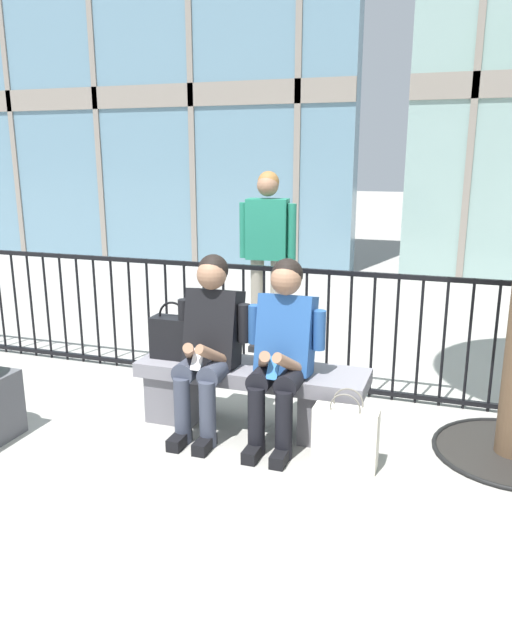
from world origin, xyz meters
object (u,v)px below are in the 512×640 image
seated_person_companion (282,347)px  handbag_on_bench (174,337)px  shopping_bag (345,437)px  stone_bench (251,390)px  bystander_at_railing (267,248)px  seated_person_with_phone (209,339)px

seated_person_companion → handbag_on_bench: size_ratio=2.95×
handbag_on_bench → shopping_bag: size_ratio=0.83×
stone_bench → bystander_at_railing: (-0.44, 1.72, 0.73)m
stone_bench → shopping_bag: bearing=-26.2°
handbag_on_bench → bystander_at_railing: 1.78m
stone_bench → shopping_bag: (0.73, -0.36, -0.07)m
stone_bench → shopping_bag: size_ratio=3.23×
seated_person_with_phone → handbag_on_bench: (-0.32, 0.12, -0.04)m
handbag_on_bench → stone_bench: bearing=1.0°
handbag_on_bench → bystander_at_railing: size_ratio=0.24×
seated_person_with_phone → seated_person_companion: size_ratio=1.00×
shopping_bag → stone_bench: bearing=153.8°
stone_bench → bystander_at_railing: 1.92m
stone_bench → handbag_on_bench: (-0.58, -0.01, 0.33)m
seated_person_with_phone → bystander_at_railing: bystander_at_railing is taller
seated_person_with_phone → seated_person_companion: (0.51, 0.00, 0.00)m
seated_person_with_phone → bystander_at_railing: 1.89m
seated_person_with_phone → shopping_bag: 1.11m
stone_bench → bystander_at_railing: size_ratio=0.94×
seated_person_companion → shopping_bag: 0.69m
stone_bench → handbag_on_bench: bearing=-179.0°
handbag_on_bench → shopping_bag: (1.31, -0.35, -0.41)m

